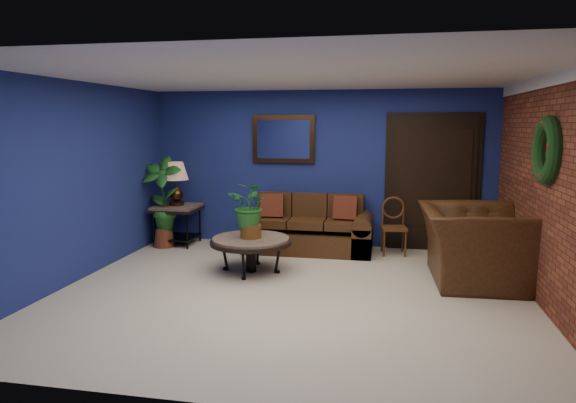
% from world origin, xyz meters
% --- Properties ---
extents(floor, '(5.50, 5.50, 0.00)m').
position_xyz_m(floor, '(0.00, 0.00, 0.00)').
color(floor, beige).
rests_on(floor, ground).
extents(wall_back, '(5.50, 0.04, 2.50)m').
position_xyz_m(wall_back, '(0.00, 2.50, 1.25)').
color(wall_back, navy).
rests_on(wall_back, ground).
extents(wall_left, '(0.04, 5.00, 2.50)m').
position_xyz_m(wall_left, '(-2.75, 0.00, 1.25)').
color(wall_left, navy).
rests_on(wall_left, ground).
extents(wall_right_brick, '(0.04, 5.00, 2.50)m').
position_xyz_m(wall_right_brick, '(2.75, 0.00, 1.25)').
color(wall_right_brick, brown).
rests_on(wall_right_brick, ground).
extents(ceiling, '(5.50, 5.00, 0.02)m').
position_xyz_m(ceiling, '(0.00, 0.00, 2.50)').
color(ceiling, white).
rests_on(ceiling, wall_back).
extents(crown_molding, '(0.03, 5.00, 0.14)m').
position_xyz_m(crown_molding, '(2.72, 0.00, 2.43)').
color(crown_molding, white).
rests_on(crown_molding, wall_right_brick).
extents(wall_mirror, '(1.02, 0.06, 0.77)m').
position_xyz_m(wall_mirror, '(-0.60, 2.46, 1.72)').
color(wall_mirror, '#442812').
rests_on(wall_mirror, wall_back).
extents(closet_door, '(1.44, 0.06, 2.18)m').
position_xyz_m(closet_door, '(1.75, 2.47, 1.05)').
color(closet_door, black).
rests_on(closet_door, wall_back).
extents(wreath, '(0.16, 0.72, 0.72)m').
position_xyz_m(wreath, '(2.69, 0.05, 1.70)').
color(wreath, black).
rests_on(wreath, wall_right_brick).
extents(sofa, '(1.96, 0.85, 0.88)m').
position_xyz_m(sofa, '(-0.12, 2.07, 0.29)').
color(sofa, '#482A14').
rests_on(sofa, ground).
extents(coffee_table, '(1.09, 1.09, 0.47)m').
position_xyz_m(coffee_table, '(-0.70, 0.75, 0.41)').
color(coffee_table, '#534E48').
rests_on(coffee_table, ground).
extents(end_table, '(0.71, 0.71, 0.65)m').
position_xyz_m(end_table, '(-2.30, 2.05, 0.50)').
color(end_table, '#534E48').
rests_on(end_table, ground).
extents(table_lamp, '(0.41, 0.41, 0.68)m').
position_xyz_m(table_lamp, '(-2.30, 2.05, 1.09)').
color(table_lamp, '#442812').
rests_on(table_lamp, end_table).
extents(side_chair, '(0.41, 0.41, 0.87)m').
position_xyz_m(side_chair, '(1.18, 2.11, 0.49)').
color(side_chair, '#573519').
rests_on(side_chair, ground).
extents(armchair, '(1.32, 1.49, 0.94)m').
position_xyz_m(armchair, '(2.15, 0.87, 0.47)').
color(armchair, '#482A14').
rests_on(armchair, ground).
extents(coffee_plant, '(0.66, 0.61, 0.75)m').
position_xyz_m(coffee_plant, '(-0.70, 0.75, 0.88)').
color(coffee_plant, brown).
rests_on(coffee_plant, coffee_table).
extents(floor_plant, '(0.39, 0.32, 0.85)m').
position_xyz_m(floor_plant, '(2.35, 1.76, 0.44)').
color(floor_plant, brown).
rests_on(floor_plant, ground).
extents(tall_plant, '(0.68, 0.50, 1.47)m').
position_xyz_m(tall_plant, '(-2.45, 1.85, 0.79)').
color(tall_plant, brown).
rests_on(tall_plant, ground).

